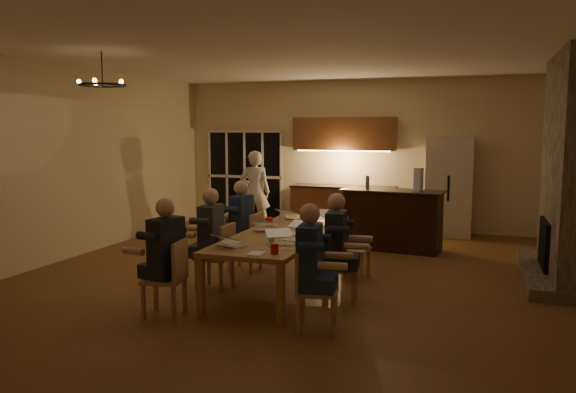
# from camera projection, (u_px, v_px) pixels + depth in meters

# --- Properties ---
(floor) EXTENTS (9.00, 9.00, 0.00)m
(floor) POSITION_uv_depth(u_px,v_px,m) (296.00, 279.00, 8.11)
(floor) COLOR brown
(floor) RESTS_ON ground
(back_wall) EXTENTS (8.00, 0.04, 3.20)m
(back_wall) POSITION_uv_depth(u_px,v_px,m) (360.00, 155.00, 12.17)
(back_wall) COLOR beige
(back_wall) RESTS_ON ground
(left_wall) EXTENTS (0.04, 9.00, 3.20)m
(left_wall) POSITION_uv_depth(u_px,v_px,m) (63.00, 163.00, 9.21)
(left_wall) COLOR beige
(left_wall) RESTS_ON ground
(ceiling) EXTENTS (8.00, 9.00, 0.04)m
(ceiling) POSITION_uv_depth(u_px,v_px,m) (296.00, 51.00, 7.72)
(ceiling) COLOR white
(ceiling) RESTS_ON back_wall
(french_doors) EXTENTS (1.86, 0.08, 2.10)m
(french_doors) POSITION_uv_depth(u_px,v_px,m) (245.00, 177.00, 13.05)
(french_doors) COLOR black
(french_doors) RESTS_ON ground
(fireplace) EXTENTS (0.58, 2.50, 3.20)m
(fireplace) POSITION_uv_depth(u_px,v_px,m) (573.00, 169.00, 7.86)
(fireplace) COLOR #766E5D
(fireplace) RESTS_ON ground
(kitchenette) EXTENTS (2.24, 0.68, 2.40)m
(kitchenette) POSITION_uv_depth(u_px,v_px,m) (343.00, 174.00, 12.01)
(kitchenette) COLOR brown
(kitchenette) RESTS_ON ground
(refrigerator) EXTENTS (0.90, 0.68, 2.00)m
(refrigerator) POSITION_uv_depth(u_px,v_px,m) (449.00, 187.00, 11.28)
(refrigerator) COLOR beige
(refrigerator) RESTS_ON ground
(dining_table) EXTENTS (1.10, 3.17, 0.75)m
(dining_table) POSITION_uv_depth(u_px,v_px,m) (284.00, 259.00, 7.75)
(dining_table) COLOR #AB7C44
(dining_table) RESTS_ON ground
(bar_island) EXTENTS (1.84, 0.89, 1.08)m
(bar_island) POSITION_uv_depth(u_px,v_px,m) (393.00, 220.00, 10.02)
(bar_island) COLOR black
(bar_island) RESTS_ON ground
(chair_left_near) EXTENTS (0.51, 0.51, 0.89)m
(chair_left_near) POSITION_uv_depth(u_px,v_px,m) (164.00, 278.00, 6.46)
(chair_left_near) COLOR #AE7D57
(chair_left_near) RESTS_ON ground
(chair_left_mid) EXTENTS (0.44, 0.44, 0.89)m
(chair_left_mid) POSITION_uv_depth(u_px,v_px,m) (214.00, 256.00, 7.58)
(chair_left_mid) COLOR #AE7D57
(chair_left_mid) RESTS_ON ground
(chair_left_far) EXTENTS (0.46, 0.46, 0.89)m
(chair_left_far) POSITION_uv_depth(u_px,v_px,m) (245.00, 242.00, 8.57)
(chair_left_far) COLOR #AE7D57
(chair_left_far) RESTS_ON ground
(chair_right_near) EXTENTS (0.52, 0.52, 0.89)m
(chair_right_near) POSITION_uv_depth(u_px,v_px,m) (317.00, 290.00, 6.00)
(chair_right_near) COLOR #AE7D57
(chair_right_near) RESTS_ON ground
(chair_right_mid) EXTENTS (0.49, 0.49, 0.89)m
(chair_right_mid) POSITION_uv_depth(u_px,v_px,m) (340.00, 266.00, 7.02)
(chair_right_mid) COLOR #AE7D57
(chair_right_mid) RESTS_ON ground
(chair_right_far) EXTENTS (0.48, 0.48, 0.89)m
(chair_right_far) POSITION_uv_depth(u_px,v_px,m) (353.00, 248.00, 8.09)
(chair_right_far) COLOR #AE7D57
(chair_right_far) RESTS_ON ground
(person_left_near) EXTENTS (0.71, 0.71, 1.38)m
(person_left_near) POSITION_uv_depth(u_px,v_px,m) (167.00, 257.00, 6.44)
(person_left_near) COLOR #22242C
(person_left_near) RESTS_ON ground
(person_right_near) EXTENTS (0.66, 0.66, 1.38)m
(person_right_near) POSITION_uv_depth(u_px,v_px,m) (309.00, 268.00, 5.97)
(person_right_near) COLOR navy
(person_right_near) RESTS_ON ground
(person_left_mid) EXTENTS (0.65, 0.65, 1.38)m
(person_left_mid) POSITION_uv_depth(u_px,v_px,m) (211.00, 239.00, 7.51)
(person_left_mid) COLOR #34393E
(person_left_mid) RESTS_ON ground
(person_right_mid) EXTENTS (0.66, 0.66, 1.38)m
(person_right_mid) POSITION_uv_depth(u_px,v_px,m) (336.00, 248.00, 6.92)
(person_right_mid) COLOR #22242C
(person_right_mid) RESTS_ON ground
(person_left_far) EXTENTS (0.63, 0.63, 1.38)m
(person_left_far) POSITION_uv_depth(u_px,v_px,m) (241.00, 225.00, 8.56)
(person_left_far) COLOR navy
(person_left_far) RESTS_ON ground
(standing_person) EXTENTS (0.71, 0.56, 1.72)m
(standing_person) POSITION_uv_depth(u_px,v_px,m) (255.00, 192.00, 11.58)
(standing_person) COLOR silver
(standing_person) RESTS_ON ground
(chandelier) EXTENTS (0.63, 0.63, 0.03)m
(chandelier) POSITION_uv_depth(u_px,v_px,m) (103.00, 85.00, 7.64)
(chandelier) COLOR black
(chandelier) RESTS_ON ceiling
(laptop_a) EXTENTS (0.40, 0.38, 0.23)m
(laptop_a) POSITION_uv_depth(u_px,v_px,m) (232.00, 237.00, 6.75)
(laptop_a) COLOR silver
(laptop_a) RESTS_ON dining_table
(laptop_b) EXTENTS (0.42, 0.40, 0.23)m
(laptop_b) POSITION_uv_depth(u_px,v_px,m) (280.00, 235.00, 6.85)
(laptop_b) COLOR silver
(laptop_b) RESTS_ON dining_table
(laptop_c) EXTENTS (0.34, 0.30, 0.23)m
(laptop_c) POSITION_uv_depth(u_px,v_px,m) (266.00, 223.00, 7.78)
(laptop_c) COLOR silver
(laptop_c) RESTS_ON dining_table
(laptop_d) EXTENTS (0.36, 0.33, 0.23)m
(laptop_d) POSITION_uv_depth(u_px,v_px,m) (298.00, 226.00, 7.51)
(laptop_d) COLOR silver
(laptop_d) RESTS_ON dining_table
(laptop_e) EXTENTS (0.40, 0.38, 0.23)m
(laptop_e) POSITION_uv_depth(u_px,v_px,m) (291.00, 211.00, 8.85)
(laptop_e) COLOR silver
(laptop_e) RESTS_ON dining_table
(laptop_f) EXTENTS (0.37, 0.34, 0.23)m
(laptop_f) POSITION_uv_depth(u_px,v_px,m) (323.00, 215.00, 8.51)
(laptop_f) COLOR silver
(laptop_f) RESTS_ON dining_table
(mug_front) EXTENTS (0.07, 0.07, 0.10)m
(mug_front) POSITION_uv_depth(u_px,v_px,m) (271.00, 234.00, 7.30)
(mug_front) COLOR white
(mug_front) RESTS_ON dining_table
(mug_mid) EXTENTS (0.09, 0.09, 0.10)m
(mug_mid) POSITION_uv_depth(u_px,v_px,m) (304.00, 222.00, 8.21)
(mug_mid) COLOR white
(mug_mid) RESTS_ON dining_table
(mug_back) EXTENTS (0.09, 0.09, 0.10)m
(mug_back) POSITION_uv_depth(u_px,v_px,m) (282.00, 218.00, 8.58)
(mug_back) COLOR white
(mug_back) RESTS_ON dining_table
(redcup_near) EXTENTS (0.09, 0.09, 0.12)m
(redcup_near) POSITION_uv_depth(u_px,v_px,m) (274.00, 249.00, 6.34)
(redcup_near) COLOR red
(redcup_near) RESTS_ON dining_table
(redcup_mid) EXTENTS (0.10, 0.10, 0.12)m
(redcup_mid) POSITION_uv_depth(u_px,v_px,m) (269.00, 221.00, 8.21)
(redcup_mid) COLOR red
(redcup_mid) RESTS_ON dining_table
(can_silver) EXTENTS (0.07, 0.07, 0.12)m
(can_silver) POSITION_uv_depth(u_px,v_px,m) (271.00, 238.00, 6.95)
(can_silver) COLOR #B2B2B7
(can_silver) RESTS_ON dining_table
(can_cola) EXTENTS (0.06, 0.06, 0.12)m
(can_cola) POSITION_uv_depth(u_px,v_px,m) (306.00, 213.00, 8.99)
(can_cola) COLOR #3F0F0C
(can_cola) RESTS_ON dining_table
(plate_near) EXTENTS (0.27, 0.27, 0.02)m
(plate_near) POSITION_uv_depth(u_px,v_px,m) (295.00, 240.00, 7.10)
(plate_near) COLOR white
(plate_near) RESTS_ON dining_table
(plate_left) EXTENTS (0.25, 0.25, 0.02)m
(plate_left) POSITION_uv_depth(u_px,v_px,m) (232.00, 242.00, 6.96)
(plate_left) COLOR white
(plate_left) RESTS_ON dining_table
(plate_far) EXTENTS (0.26, 0.26, 0.02)m
(plate_far) POSITION_uv_depth(u_px,v_px,m) (329.00, 225.00, 8.20)
(plate_far) COLOR white
(plate_far) RESTS_ON dining_table
(notepad) EXTENTS (0.18, 0.24, 0.01)m
(notepad) POSITION_uv_depth(u_px,v_px,m) (256.00, 254.00, 6.33)
(notepad) COLOR white
(notepad) RESTS_ON dining_table
(bar_bottle) EXTENTS (0.07, 0.07, 0.24)m
(bar_bottle) POSITION_uv_depth(u_px,v_px,m) (368.00, 182.00, 10.09)
(bar_bottle) COLOR #99999E
(bar_bottle) RESTS_ON bar_island
(bar_blender) EXTENTS (0.16, 0.16, 0.40)m
(bar_blender) POSITION_uv_depth(u_px,v_px,m) (418.00, 180.00, 9.72)
(bar_blender) COLOR silver
(bar_blender) RESTS_ON bar_island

